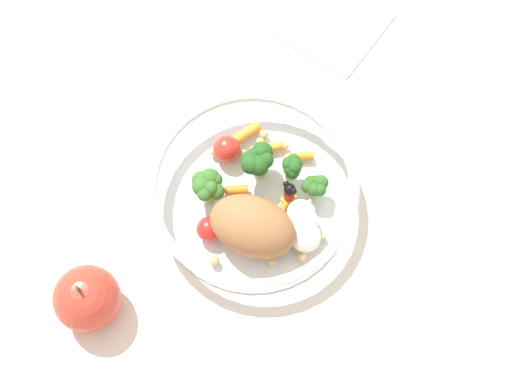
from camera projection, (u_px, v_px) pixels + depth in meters
name	position (u px, v px, depth m)	size (l,w,h in m)	color
ground_plane	(251.00, 211.00, 0.81)	(2.40, 2.40, 0.00)	silver
food_container	(258.00, 199.00, 0.79)	(0.23, 0.23, 0.07)	white
loose_apple	(87.00, 298.00, 0.74)	(0.07, 0.07, 0.08)	#BC3828
folded_napkin	(333.00, 23.00, 0.90)	(0.11, 0.12, 0.01)	silver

